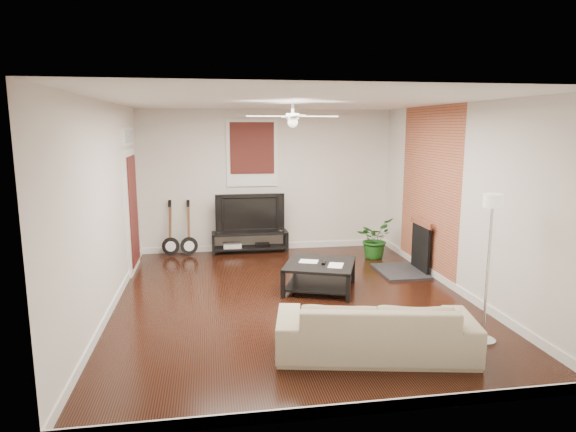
% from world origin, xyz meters
% --- Properties ---
extents(room, '(5.01, 6.01, 2.81)m').
position_xyz_m(room, '(0.00, 0.00, 1.40)').
color(room, black).
rests_on(room, ground).
extents(brick_accent, '(0.02, 2.20, 2.80)m').
position_xyz_m(brick_accent, '(2.49, 1.00, 1.40)').
color(brick_accent, '#B55B3A').
rests_on(brick_accent, floor).
extents(fireplace, '(0.80, 1.10, 0.92)m').
position_xyz_m(fireplace, '(2.20, 1.00, 0.46)').
color(fireplace, black).
rests_on(fireplace, floor).
extents(window_back, '(1.00, 0.06, 1.30)m').
position_xyz_m(window_back, '(-0.30, 2.97, 1.95)').
color(window_back, '#36160E').
rests_on(window_back, wall_back).
extents(door_left, '(0.08, 1.00, 2.50)m').
position_xyz_m(door_left, '(-2.46, 1.90, 1.25)').
color(door_left, white).
rests_on(door_left, wall_left).
extents(tv_stand, '(1.49, 0.40, 0.42)m').
position_xyz_m(tv_stand, '(-0.38, 2.78, 0.21)').
color(tv_stand, black).
rests_on(tv_stand, floor).
extents(tv, '(1.34, 0.18, 0.77)m').
position_xyz_m(tv, '(-0.38, 2.80, 0.80)').
color(tv, black).
rests_on(tv, tv_stand).
extents(coffee_table, '(1.30, 1.30, 0.42)m').
position_xyz_m(coffee_table, '(0.48, 0.34, 0.21)').
color(coffee_table, black).
rests_on(coffee_table, floor).
extents(sofa, '(2.25, 1.23, 0.62)m').
position_xyz_m(sofa, '(0.59, -1.88, 0.31)').
color(sofa, '#C2A991').
rests_on(sofa, floor).
extents(floor_lamp, '(0.34, 0.34, 1.74)m').
position_xyz_m(floor_lamp, '(1.94, -1.78, 0.87)').
color(floor_lamp, silver).
rests_on(floor_lamp, floor).
extents(potted_plant, '(0.90, 0.90, 0.76)m').
position_xyz_m(potted_plant, '(1.92, 2.01, 0.38)').
color(potted_plant, '#1A5418').
rests_on(potted_plant, floor).
extents(guitar_left, '(0.37, 0.28, 1.09)m').
position_xyz_m(guitar_left, '(-1.91, 2.75, 0.54)').
color(guitar_left, black).
rests_on(guitar_left, floor).
extents(guitar_right, '(0.35, 0.25, 1.09)m').
position_xyz_m(guitar_right, '(-1.56, 2.72, 0.54)').
color(guitar_right, black).
rests_on(guitar_right, floor).
extents(ceiling_fan, '(1.24, 1.24, 0.32)m').
position_xyz_m(ceiling_fan, '(0.00, 0.00, 2.60)').
color(ceiling_fan, white).
rests_on(ceiling_fan, ceiling).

